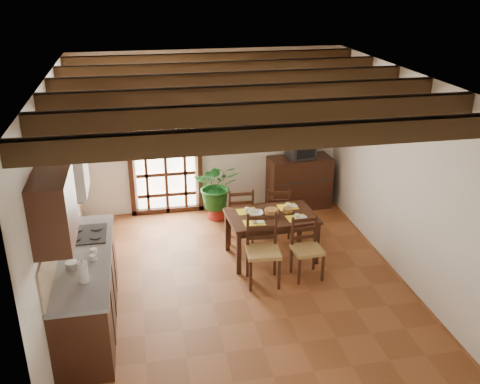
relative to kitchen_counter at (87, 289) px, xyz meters
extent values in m
plane|color=brown|center=(1.96, 0.60, -0.47)|extent=(5.00, 5.00, 0.00)
cube|color=silver|center=(1.96, 3.10, 0.93)|extent=(4.50, 0.02, 2.80)
cube|color=silver|center=(1.96, -1.90, 0.93)|extent=(4.50, 0.02, 2.80)
cube|color=silver|center=(-0.29, 0.60, 0.93)|extent=(0.02, 5.00, 2.80)
cube|color=silver|center=(4.21, 0.60, 0.93)|extent=(0.02, 5.00, 2.80)
cube|color=white|center=(1.96, 0.60, 2.33)|extent=(4.50, 5.00, 0.02)
cube|color=black|center=(1.96, -1.50, 2.22)|extent=(4.50, 0.14, 0.20)
cube|color=black|center=(1.96, -0.66, 2.22)|extent=(4.50, 0.14, 0.20)
cube|color=black|center=(1.96, 0.18, 2.22)|extent=(4.50, 0.14, 0.20)
cube|color=black|center=(1.96, 1.02, 2.22)|extent=(4.50, 0.14, 0.20)
cube|color=black|center=(1.96, 1.86, 2.22)|extent=(4.50, 0.14, 0.20)
cube|color=black|center=(1.96, 2.70, 2.22)|extent=(4.50, 0.14, 0.20)
cube|color=white|center=(1.16, 3.09, 0.63)|extent=(1.01, 0.02, 2.11)
cube|color=black|center=(1.16, 3.04, 1.77)|extent=(1.26, 0.10, 0.08)
cube|color=black|center=(0.57, 3.04, 0.63)|extent=(0.08, 0.10, 2.28)
cube|color=black|center=(1.75, 3.04, 0.63)|extent=(0.08, 0.10, 2.28)
cube|color=black|center=(1.16, 3.02, 0.63)|extent=(1.01, 0.03, 2.02)
cube|color=black|center=(0.01, 0.00, -0.03)|extent=(0.60, 2.20, 0.88)
cube|color=slate|center=(0.01, 0.00, 0.43)|extent=(0.64, 2.25, 0.04)
cube|color=tan|center=(-0.28, 0.00, 0.66)|extent=(0.02, 2.20, 0.50)
cube|color=black|center=(-0.12, -0.70, 1.38)|extent=(0.35, 0.80, 0.70)
cube|color=white|center=(-0.09, 0.55, 1.28)|extent=(0.38, 0.60, 0.50)
cube|color=silver|center=(-0.09, 0.55, 1.01)|extent=(0.32, 0.55, 0.04)
cube|color=black|center=(0.01, 0.55, 0.45)|extent=(0.50, 0.55, 0.02)
cylinder|color=white|center=(0.06, -0.55, 0.56)|extent=(0.11, 0.11, 0.24)
cylinder|color=silver|center=(-0.09, -0.25, 0.48)|extent=(0.14, 0.14, 0.10)
cube|color=black|center=(2.55, 1.15, 0.19)|extent=(1.31, 0.88, 0.05)
cube|color=black|center=(2.55, 1.15, 0.13)|extent=(1.18, 0.79, 0.09)
cube|color=black|center=(3.11, 1.53, -0.15)|extent=(0.07, 0.07, 0.64)
cube|color=black|center=(1.95, 1.47, -0.15)|extent=(0.07, 0.07, 0.64)
cube|color=black|center=(3.15, 0.82, -0.15)|extent=(0.07, 0.07, 0.64)
cube|color=black|center=(1.99, 0.76, -0.15)|extent=(0.07, 0.07, 0.64)
cube|color=#AC8749|center=(2.27, 0.47, 0.00)|extent=(0.48, 0.46, 0.05)
cube|color=black|center=(2.28, 0.65, 0.25)|extent=(0.45, 0.08, 0.49)
cube|color=black|center=(2.27, 0.47, -0.23)|extent=(0.46, 0.44, 0.48)
cube|color=#AC8749|center=(2.90, 0.50, -0.05)|extent=(0.42, 0.40, 0.05)
cube|color=black|center=(2.89, 0.66, 0.17)|extent=(0.40, 0.06, 0.43)
cube|color=black|center=(2.90, 0.50, -0.26)|extent=(0.40, 0.38, 0.43)
cube|color=#AC8749|center=(2.20, 1.79, -0.02)|extent=(0.43, 0.41, 0.05)
cube|color=black|center=(2.19, 1.62, 0.20)|extent=(0.42, 0.05, 0.46)
cube|color=black|center=(2.20, 1.79, -0.25)|extent=(0.41, 0.39, 0.45)
cube|color=#AC8749|center=(2.83, 1.82, -0.05)|extent=(0.45, 0.44, 0.05)
cube|color=black|center=(2.80, 1.67, 0.16)|extent=(0.39, 0.10, 0.43)
cube|color=black|center=(2.83, 1.82, -0.26)|extent=(0.43, 0.42, 0.42)
cube|color=yellow|center=(2.23, 0.95, 0.16)|extent=(0.29, 0.22, 0.01)
cube|color=yellow|center=(2.87, 0.95, 0.16)|extent=(0.29, 0.22, 0.01)
cube|color=yellow|center=(2.23, 1.34, 0.16)|extent=(0.29, 0.22, 0.01)
cube|color=yellow|center=(2.87, 1.34, 0.16)|extent=(0.29, 0.22, 0.01)
cylinder|color=olive|center=(2.55, 1.15, 0.20)|extent=(0.20, 0.20, 0.08)
imported|color=white|center=(2.32, 1.18, 0.24)|extent=(0.24, 0.24, 0.05)
cube|color=black|center=(3.49, 2.83, -0.01)|extent=(1.12, 0.55, 0.93)
cube|color=black|center=(3.49, 2.83, 0.65)|extent=(0.49, 0.46, 0.37)
cube|color=black|center=(3.49, 2.63, 0.65)|extent=(0.35, 0.08, 0.28)
cube|color=white|center=(3.46, 3.08, 1.28)|extent=(0.25, 0.03, 0.32)
cone|color=maroon|center=(1.98, 2.65, -0.36)|extent=(0.35, 0.35, 0.22)
imported|color=#144C19|center=(1.98, 2.65, 0.10)|extent=(2.20, 1.97, 2.17)
cube|color=black|center=(4.10, 2.20, 1.08)|extent=(0.20, 0.42, 0.03)
cube|color=black|center=(4.10, 2.03, 0.99)|extent=(0.18, 0.03, 0.18)
cube|color=black|center=(4.10, 2.37, 0.99)|extent=(0.18, 0.03, 0.18)
imported|color=#B2BFB2|center=(4.10, 2.20, 1.18)|extent=(0.15, 0.15, 0.15)
sphere|color=yellow|center=(4.10, 2.20, 1.39)|extent=(0.14, 0.14, 0.14)
cylinder|color=#144C19|center=(4.10, 2.20, 1.24)|extent=(0.01, 0.01, 0.28)
cube|color=brown|center=(4.18, 2.20, 1.58)|extent=(0.03, 0.32, 0.32)
cube|color=#C3B292|center=(4.17, 2.20, 1.58)|extent=(0.01, 0.26, 0.26)
cylinder|color=black|center=(2.55, 1.25, 1.98)|extent=(0.01, 0.01, 0.70)
cone|color=beige|center=(2.55, 1.25, 1.61)|extent=(0.36, 0.36, 0.14)
sphere|color=#FFD88C|center=(2.55, 1.25, 1.53)|extent=(0.09, 0.09, 0.09)
camera|label=1|loc=(0.74, -5.65, 3.52)|focal=40.00mm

